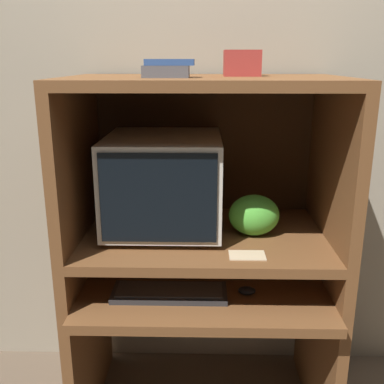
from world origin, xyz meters
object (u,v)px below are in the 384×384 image
(mouse, at_px, (247,290))
(storage_box, at_px, (242,63))
(crt_monitor, at_px, (164,182))
(keyboard, at_px, (169,292))
(book_stack, at_px, (167,68))
(snack_bag, at_px, (254,215))

(mouse, relative_size, storage_box, 0.49)
(crt_monitor, bearing_deg, keyboard, -81.54)
(crt_monitor, bearing_deg, mouse, -32.36)
(keyboard, distance_m, book_stack, 0.79)
(mouse, distance_m, snack_bag, 0.28)
(keyboard, relative_size, storage_box, 3.21)
(crt_monitor, distance_m, keyboard, 0.42)
(snack_bag, xyz_separation_m, storage_box, (-0.06, 0.06, 0.55))
(book_stack, relative_size, storage_box, 1.31)
(snack_bag, height_order, book_stack, book_stack)
(crt_monitor, height_order, mouse, crt_monitor)
(snack_bag, distance_m, storage_box, 0.56)
(mouse, bearing_deg, book_stack, 166.69)
(mouse, xyz_separation_m, book_stack, (-0.28, 0.07, 0.78))
(storage_box, bearing_deg, mouse, -82.59)
(keyboard, relative_size, snack_bag, 2.17)
(snack_bag, height_order, storage_box, storage_box)
(keyboard, distance_m, storage_box, 0.87)
(mouse, height_order, storage_box, storage_box)
(book_stack, bearing_deg, keyboard, -88.94)
(snack_bag, bearing_deg, mouse, -102.75)
(crt_monitor, distance_m, mouse, 0.51)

